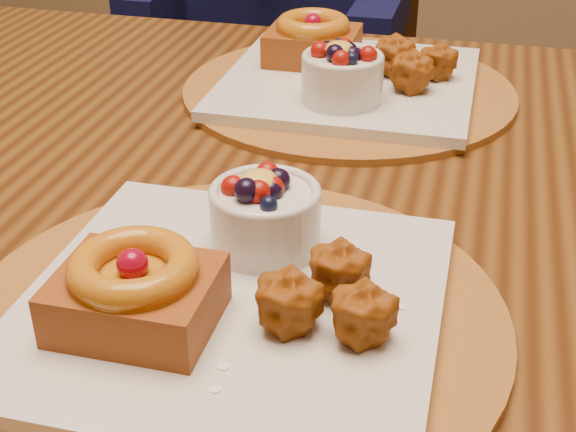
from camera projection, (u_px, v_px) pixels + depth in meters
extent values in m
cube|color=#381C0A|center=(305.00, 198.00, 0.75)|extent=(1.60, 0.90, 0.04)
cylinder|color=brown|center=(233.00, 316.00, 0.55)|extent=(0.38, 0.38, 0.01)
cube|color=silver|center=(233.00, 304.00, 0.55)|extent=(0.28, 0.28, 0.01)
cube|color=#572408|center=(136.00, 299.00, 0.51)|extent=(0.10, 0.08, 0.04)
torus|color=#954709|center=(133.00, 267.00, 0.50)|extent=(0.08, 0.08, 0.02)
sphere|color=maroon|center=(132.00, 264.00, 0.50)|extent=(0.02, 0.02, 0.02)
sphere|color=#8A480A|center=(339.00, 270.00, 0.54)|extent=(0.04, 0.04, 0.04)
sphere|color=#8A480A|center=(289.00, 303.00, 0.51)|extent=(0.04, 0.04, 0.04)
sphere|color=#8A480A|center=(363.00, 314.00, 0.50)|extent=(0.04, 0.04, 0.04)
cylinder|color=silver|center=(265.00, 219.00, 0.59)|extent=(0.08, 0.08, 0.05)
torus|color=silver|center=(265.00, 192.00, 0.58)|extent=(0.08, 0.08, 0.01)
ellipsoid|color=gold|center=(259.00, 182.00, 0.58)|extent=(0.03, 0.03, 0.02)
cylinder|color=brown|center=(349.00, 90.00, 0.92)|extent=(0.38, 0.38, 0.01)
cube|color=silver|center=(349.00, 82.00, 0.92)|extent=(0.28, 0.28, 0.01)
cube|color=#572408|center=(313.00, 46.00, 0.95)|extent=(0.11, 0.09, 0.04)
torus|color=#954709|center=(313.00, 24.00, 0.94)|extent=(0.09, 0.09, 0.02)
sphere|color=maroon|center=(313.00, 22.00, 0.94)|extent=(0.02, 0.02, 0.02)
sphere|color=#8A480A|center=(411.00, 74.00, 0.87)|extent=(0.04, 0.04, 0.04)
sphere|color=#8A480A|center=(394.00, 58.00, 0.91)|extent=(0.04, 0.04, 0.04)
sphere|color=#8A480A|center=(438.00, 62.00, 0.90)|extent=(0.04, 0.04, 0.04)
cylinder|color=silver|center=(342.00, 79.00, 0.84)|extent=(0.09, 0.09, 0.05)
torus|color=silver|center=(343.00, 57.00, 0.83)|extent=(0.09, 0.09, 0.01)
ellipsoid|color=gold|center=(339.00, 49.00, 0.83)|extent=(0.03, 0.03, 0.02)
cube|color=black|center=(310.00, 103.00, 1.70)|extent=(0.49, 0.49, 0.04)
cylinder|color=black|center=(209.00, 238.00, 1.68)|extent=(0.04, 0.04, 0.43)
cylinder|color=black|center=(392.00, 249.00, 1.64)|extent=(0.04, 0.04, 0.43)
cylinder|color=black|center=(240.00, 159.00, 2.01)|extent=(0.04, 0.04, 0.43)
cylinder|color=black|center=(393.00, 167.00, 1.97)|extent=(0.04, 0.04, 0.43)
cube|color=black|center=(162.00, 1.00, 1.45)|extent=(0.07, 0.27, 0.07)
cube|color=black|center=(380.00, 16.00, 1.37)|extent=(0.07, 0.27, 0.07)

